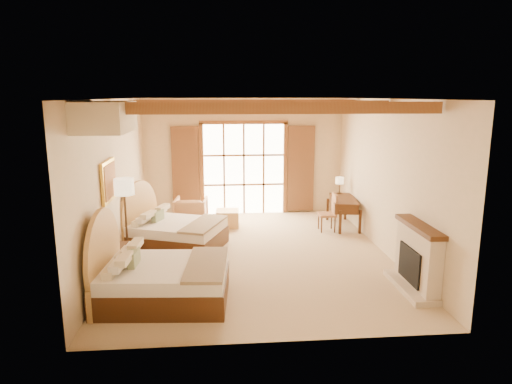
{
  "coord_description": "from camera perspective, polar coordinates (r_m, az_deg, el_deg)",
  "views": [
    {
      "loc": [
        -0.76,
        -9.06,
        3.26
      ],
      "look_at": [
        0.05,
        0.2,
        1.29
      ],
      "focal_mm": 32.0,
      "sensor_mm": 36.0,
      "label": 1
    }
  ],
  "objects": [
    {
      "name": "ceiling",
      "position": [
        9.09,
        -0.23,
        11.57
      ],
      "size": [
        7.0,
        7.0,
        0.0
      ],
      "primitive_type": "plane",
      "rotation": [
        3.14,
        0.0,
        0.0
      ],
      "color": "#A76C38",
      "rests_on": "ground"
    },
    {
      "name": "ottoman",
      "position": [
        11.63,
        -3.59,
        -3.29
      ],
      "size": [
        0.6,
        0.6,
        0.41
      ],
      "primitive_type": "cube",
      "rotation": [
        0.0,
        0.0,
        -0.05
      ],
      "color": "tan",
      "rests_on": "floor"
    },
    {
      "name": "desk",
      "position": [
        11.76,
        10.82,
        -2.38
      ],
      "size": [
        0.78,
        1.43,
        0.73
      ],
      "rotation": [
        0.0,
        0.0,
        -0.15
      ],
      "color": "#492412",
      "rests_on": "floor"
    },
    {
      "name": "desk_lamp",
      "position": [
        12.17,
        10.42,
        1.34
      ],
      "size": [
        0.22,
        0.22,
        0.43
      ],
      "color": "#3B291C",
      "rests_on": "desk"
    },
    {
      "name": "armchair",
      "position": [
        11.71,
        -8.13,
        -2.47
      ],
      "size": [
        0.86,
        0.88,
        0.74
      ],
      "primitive_type": "imported",
      "rotation": [
        0.0,
        0.0,
        -3.23
      ],
      "color": "tan",
      "rests_on": "floor"
    },
    {
      "name": "painting",
      "position": [
        8.66,
        -17.91,
        1.33
      ],
      "size": [
        0.06,
        0.95,
        0.75
      ],
      "color": "gold",
      "rests_on": "wall_left"
    },
    {
      "name": "wall_left",
      "position": [
        9.42,
        -17.14,
        1.27
      ],
      "size": [
        0.0,
        7.0,
        7.0
      ],
      "primitive_type": "plane",
      "rotation": [
        1.57,
        0.0,
        1.57
      ],
      "color": "beige",
      "rests_on": "ground"
    },
    {
      "name": "desk_chair",
      "position": [
        11.34,
        8.95,
        -3.4
      ],
      "size": [
        0.41,
        0.41,
        0.93
      ],
      "rotation": [
        0.0,
        0.0,
        -0.01
      ],
      "color": "#956340",
      "rests_on": "floor"
    },
    {
      "name": "fireplace",
      "position": [
        8.28,
        19.42,
        -8.14
      ],
      "size": [
        0.46,
        1.4,
        1.16
      ],
      "color": "beige",
      "rests_on": "ground"
    },
    {
      "name": "bed_near",
      "position": [
        7.62,
        -12.56,
        -10.36
      ],
      "size": [
        2.13,
        1.68,
        1.33
      ],
      "rotation": [
        0.0,
        0.0,
        -0.08
      ],
      "color": "#492412",
      "rests_on": "floor"
    },
    {
      "name": "wall_back",
      "position": [
        12.69,
        -1.55,
        4.42
      ],
      "size": [
        5.5,
        0.0,
        5.5
      ],
      "primitive_type": "plane",
      "rotation": [
        1.57,
        0.0,
        0.0
      ],
      "color": "beige",
      "rests_on": "ground"
    },
    {
      "name": "french_doors",
      "position": [
        12.68,
        -1.53,
        2.82
      ],
      "size": [
        3.95,
        0.08,
        2.6
      ],
      "color": "white",
      "rests_on": "ground"
    },
    {
      "name": "nightstand",
      "position": [
        8.87,
        -16.1,
        -8.12
      ],
      "size": [
        0.52,
        0.52,
        0.57
      ],
      "primitive_type": "cube",
      "rotation": [
        0.0,
        0.0,
        -0.11
      ],
      "color": "#492412",
      "rests_on": "floor"
    },
    {
      "name": "bed_far",
      "position": [
        10.12,
        -10.68,
        -4.8
      ],
      "size": [
        2.39,
        2.02,
        1.25
      ],
      "rotation": [
        0.0,
        0.0,
        -0.37
      ],
      "color": "#492412",
      "rests_on": "floor"
    },
    {
      "name": "wall_right",
      "position": [
        9.85,
        15.93,
        1.79
      ],
      "size": [
        0.0,
        7.0,
        7.0
      ],
      "primitive_type": "plane",
      "rotation": [
        1.57,
        0.0,
        -1.57
      ],
      "color": "beige",
      "rests_on": "ground"
    },
    {
      "name": "ceiling_beams",
      "position": [
        9.09,
        -0.23,
        10.81
      ],
      "size": [
        5.39,
        4.6,
        0.18
      ],
      "primitive_type": null,
      "color": "brown",
      "rests_on": "ceiling"
    },
    {
      "name": "floor",
      "position": [
        9.66,
        -0.22,
        -7.78
      ],
      "size": [
        7.0,
        7.0,
        0.0
      ],
      "primitive_type": "plane",
      "color": "#CFAF8D",
      "rests_on": "ground"
    },
    {
      "name": "floor_lamp",
      "position": [
        8.94,
        -16.15,
        -0.03
      ],
      "size": [
        0.37,
        0.37,
        1.74
      ],
      "color": "#3B291C",
      "rests_on": "floor"
    },
    {
      "name": "canopy_valance",
      "position": [
        7.25,
        -18.32,
        8.91
      ],
      "size": [
        0.7,
        1.4,
        0.45
      ],
      "primitive_type": "cube",
      "color": "beige",
      "rests_on": "ceiling"
    }
  ]
}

